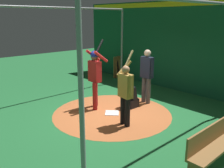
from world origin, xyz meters
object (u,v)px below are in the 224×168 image
at_px(catcher, 130,97).
at_px(bench, 215,144).
at_px(home_plate, 112,113).
at_px(bat_rack, 119,67).
at_px(batter, 95,73).
at_px(visitor, 126,91).
at_px(umpire, 147,73).

xyz_separation_m(catcher, bench, (1.14, 3.42, 0.08)).
height_order(home_plate, bat_rack, bat_rack).
distance_m(batter, bench, 4.24).
height_order(home_plate, catcher, catcher).
xyz_separation_m(visitor, bench, (0.03, 2.56, -0.53)).
distance_m(catcher, bench, 3.60).
bearing_deg(bat_rack, home_plate, 43.14).
relative_size(batter, bat_rack, 2.11).
bearing_deg(batter, umpire, 153.48).
bearing_deg(bench, catcher, -108.46).
relative_size(umpire, visitor, 0.91).
bearing_deg(visitor, home_plate, -100.86).
distance_m(home_plate, batter, 1.37).
relative_size(umpire, bench, 1.00).
bearing_deg(umpire, batter, -26.52).
height_order(home_plate, umpire, umpire).
bearing_deg(bench, umpire, -119.33).
xyz_separation_m(bat_rack, bench, (3.85, 6.73, -0.04)).
relative_size(catcher, umpire, 0.50).
relative_size(batter, umpire, 1.19).
xyz_separation_m(catcher, umpire, (-0.75, 0.05, 0.69)).
distance_m(umpire, bench, 3.91).
height_order(umpire, bench, umpire).
height_order(bat_rack, bench, bat_rack).
bearing_deg(bat_rack, bench, 60.20).
xyz_separation_m(home_plate, catcher, (-0.80, 0.01, 0.36)).
bearing_deg(home_plate, bench, 84.39).
bearing_deg(batter, home_plate, 94.72).
relative_size(home_plate, umpire, 0.23).
height_order(batter, umpire, batter).
height_order(catcher, bat_rack, bat_rack).
bearing_deg(catcher, visitor, 37.80).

